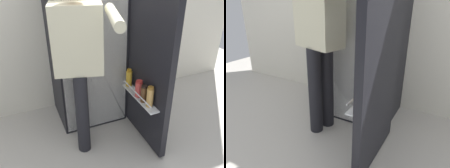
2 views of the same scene
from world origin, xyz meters
The scene contains 3 objects.
ground_plane centered at (0.00, 0.00, 0.00)m, with size 6.03×6.03×0.00m, color #B7B2A8.
refrigerator centered at (0.03, 0.48, 0.81)m, with size 0.75×1.28×1.61m.
person centered at (-0.20, 0.05, 0.95)m, with size 0.53×0.76×1.60m.
Camera 2 is at (0.81, -1.41, 1.20)m, focal length 33.99 mm.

